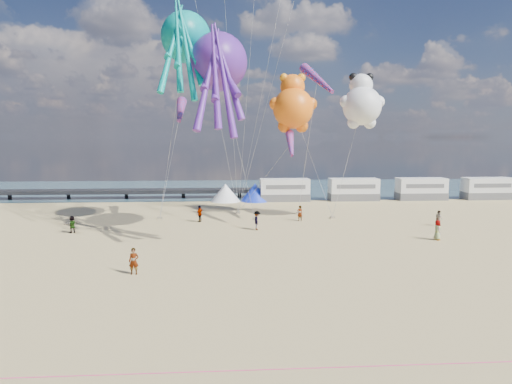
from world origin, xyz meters
The scene contains 29 objects.
ground centered at (0.00, 0.00, 0.00)m, with size 120.00×120.00×0.00m, color tan.
water centered at (0.00, 55.00, 0.02)m, with size 120.00×120.00×0.00m, color #32525F.
pier centered at (-28.00, 44.00, 1.00)m, with size 60.00×3.00×0.50m, color black.
motorhome_0 centered at (6.00, 40.00, 1.50)m, with size 6.60×2.50×3.00m, color silver.
motorhome_1 centered at (15.50, 40.00, 1.50)m, with size 6.60×2.50×3.00m, color silver.
motorhome_2 centered at (25.00, 40.00, 1.50)m, with size 6.60×2.50×3.00m, color silver.
motorhome_3 centered at (34.50, 40.00, 1.50)m, with size 6.60×2.50×3.00m, color silver.
tent_white centered at (-2.00, 40.00, 1.20)m, with size 4.00×4.00×2.40m, color white.
tent_blue centered at (2.00, 40.00, 1.20)m, with size 4.00×4.00×2.40m, color #1933CC.
rope_line centered at (0.00, -5.00, 0.02)m, with size 0.03×0.03×34.00m, color #F2338C.
standing_person centered at (-7.69, 7.40, 0.84)m, with size 0.62×0.40×1.69m, color tan.
beachgoer_0 centered at (15.82, 15.59, 0.84)m, with size 0.61×0.40×1.69m, color #7F6659.
beachgoer_1 centered at (18.78, 21.55, 0.76)m, with size 0.74×0.48×1.52m, color #7F6659.
beachgoer_2 centered at (0.98, 20.77, 0.89)m, with size 0.86×0.67×1.78m, color #7F6659.
beachgoer_3 centered at (-4.58, 25.14, 0.84)m, with size 1.09×0.63×1.69m, color #7F6659.
beachgoer_4 centered at (-15.78, 20.50, 0.78)m, with size 0.91×0.38×1.56m, color #7F6659.
beachgoer_5 centered at (5.71, 25.15, 0.80)m, with size 1.48×0.47×1.59m, color #7F6659.
sandbag_a centered at (-8.89, 27.05, 0.11)m, with size 0.50×0.35×0.22m, color gray.
sandbag_b centered at (1.09, 26.09, 0.11)m, with size 0.50×0.35×0.22m, color gray.
sandbag_c centered at (9.41, 26.30, 0.11)m, with size 0.50×0.35×0.22m, color gray.
sandbag_d centered at (6.22, 29.44, 0.11)m, with size 0.50×0.35×0.22m, color gray.
sandbag_e centered at (-0.56, 29.92, 0.11)m, with size 0.50×0.35×0.22m, color gray.
kite_octopus_teal centered at (-5.53, 23.65, 17.91)m, with size 4.18×9.75×11.14m, color #05928B, non-canonical shape.
kite_octopus_purple centered at (-2.43, 19.85, 15.07)m, with size 4.32×10.08×11.52m, color #572391, non-canonical shape.
kite_panda centered at (11.82, 24.75, 11.72)m, with size 4.70×4.42×6.63m, color white, non-canonical shape.
kite_teddy_orange centered at (5.31, 27.93, 11.64)m, with size 5.27×4.96×7.44m, color orange, non-canonical shape.
windsock_left centered at (-6.52, 27.03, 11.33)m, with size 1.10×6.79×6.79m, color red, non-canonical shape.
windsock_mid centered at (6.59, 21.47, 13.90)m, with size 1.00×6.72×6.72m, color red, non-canonical shape.
windsock_right centered at (4.77, 25.77, 7.90)m, with size 0.90×4.70×4.70m, color red, non-canonical shape.
Camera 1 is at (-1.81, -20.94, 8.59)m, focal length 32.00 mm.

